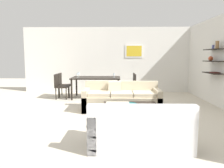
# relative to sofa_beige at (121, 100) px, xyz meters

# --- Properties ---
(ground_plane) EXTENTS (18.00, 18.00, 0.00)m
(ground_plane) POSITION_rel_sofa_beige_xyz_m (-0.13, -0.34, -0.29)
(ground_plane) COLOR beige
(back_wall_unit) EXTENTS (8.40, 0.09, 2.70)m
(back_wall_unit) POSITION_rel_sofa_beige_xyz_m (0.17, 3.19, 1.06)
(back_wall_unit) COLOR silver
(back_wall_unit) RESTS_ON ground
(right_wall_shelf_unit) EXTENTS (0.34, 8.20, 2.70)m
(right_wall_shelf_unit) POSITION_rel_sofa_beige_xyz_m (2.89, 0.27, 1.06)
(right_wall_shelf_unit) COLOR silver
(right_wall_shelf_unit) RESTS_ON ground
(sofa_beige) EXTENTS (2.11, 0.90, 0.78)m
(sofa_beige) POSITION_rel_sofa_beige_xyz_m (0.00, 0.00, 0.00)
(sofa_beige) COLOR beige
(sofa_beige) RESTS_ON ground
(loveseat_white) EXTENTS (1.63, 0.90, 0.78)m
(loveseat_white) POSITION_rel_sofa_beige_xyz_m (0.24, -2.48, 0.00)
(loveseat_white) COLOR white
(loveseat_white) RESTS_ON ground
(coffee_table) EXTENTS (1.26, 1.09, 0.38)m
(coffee_table) POSITION_rel_sofa_beige_xyz_m (0.18, -1.18, -0.10)
(coffee_table) COLOR black
(coffee_table) RESTS_ON ground
(decorative_bowl) EXTENTS (0.39, 0.39, 0.06)m
(decorative_bowl) POSITION_rel_sofa_beige_xyz_m (0.14, -1.20, 0.12)
(decorative_bowl) COLOR #19666B
(decorative_bowl) RESTS_ON coffee_table
(candle_jar) EXTENTS (0.08, 0.08, 0.07)m
(candle_jar) POSITION_rel_sofa_beige_xyz_m (0.43, -1.24, 0.12)
(candle_jar) COLOR silver
(candle_jar) RESTS_ON coffee_table
(dining_table) EXTENTS (1.72, 1.03, 0.75)m
(dining_table) POSITION_rel_sofa_beige_xyz_m (-0.88, 1.80, 0.39)
(dining_table) COLOR black
(dining_table) RESTS_ON ground
(dining_chair_right_near) EXTENTS (0.44, 0.44, 0.88)m
(dining_chair_right_near) POSITION_rel_sofa_beige_xyz_m (0.39, 1.57, 0.21)
(dining_chair_right_near) COLOR black
(dining_chair_right_near) RESTS_ON ground
(dining_chair_left_far) EXTENTS (0.44, 0.44, 0.88)m
(dining_chair_left_far) POSITION_rel_sofa_beige_xyz_m (-2.15, 2.03, 0.21)
(dining_chair_left_far) COLOR black
(dining_chair_left_far) RESTS_ON ground
(dining_chair_left_near) EXTENTS (0.44, 0.44, 0.88)m
(dining_chair_left_near) POSITION_rel_sofa_beige_xyz_m (-2.15, 1.57, 0.21)
(dining_chair_left_near) COLOR black
(dining_chair_left_near) RESTS_ON ground
(dining_chair_right_far) EXTENTS (0.44, 0.44, 0.88)m
(dining_chair_right_far) POSITION_rel_sofa_beige_xyz_m (0.39, 2.03, 0.21)
(dining_chair_right_far) COLOR black
(dining_chair_right_far) RESTS_ON ground
(wine_glass_left_near) EXTENTS (0.06, 0.06, 0.16)m
(wine_glass_left_near) POSITION_rel_sofa_beige_xyz_m (-1.53, 1.67, 0.57)
(wine_glass_left_near) COLOR silver
(wine_glass_left_near) RESTS_ON dining_table
(wine_glass_left_far) EXTENTS (0.08, 0.08, 0.17)m
(wine_glass_left_far) POSITION_rel_sofa_beige_xyz_m (-1.53, 1.92, 0.58)
(wine_glass_left_far) COLOR silver
(wine_glass_left_far) RESTS_ON dining_table
(wine_glass_right_far) EXTENTS (0.06, 0.06, 0.14)m
(wine_glass_right_far) POSITION_rel_sofa_beige_xyz_m (-0.23, 1.92, 0.55)
(wine_glass_right_far) COLOR silver
(wine_glass_right_far) RESTS_ON dining_table
(wine_glass_right_near) EXTENTS (0.06, 0.06, 0.16)m
(wine_glass_right_near) POSITION_rel_sofa_beige_xyz_m (-0.23, 1.67, 0.57)
(wine_glass_right_near) COLOR silver
(wine_glass_right_near) RESTS_ON dining_table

